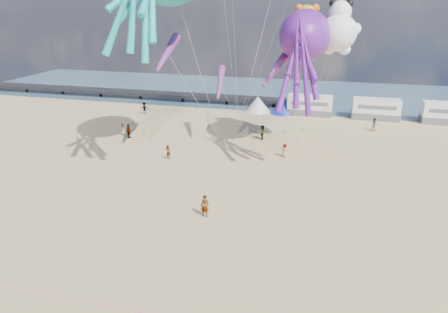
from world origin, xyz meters
The scene contains 27 objects.
ground centered at (0.00, 0.00, 0.00)m, with size 120.00×120.00×0.00m, color tan.
water centered at (0.00, 55.00, 0.02)m, with size 120.00×120.00×0.00m, color #365368.
pier centered at (-28.00, 44.00, 1.00)m, with size 60.00×3.00×0.50m, color black.
motorhome_0 centered at (6.00, 40.00, 1.50)m, with size 6.60×2.50×3.00m, color silver.
motorhome_1 centered at (15.50, 40.00, 1.50)m, with size 6.60×2.50×3.00m, color silver.
motorhome_2 centered at (25.00, 40.00, 1.50)m, with size 6.60×2.50×3.00m, color silver.
tent_white centered at (-2.00, 40.00, 1.20)m, with size 4.00×4.00×2.40m, color white.
tent_blue centered at (2.00, 40.00, 1.20)m, with size 4.00×4.00×2.40m, color #1933CC.
standing_person centered at (-0.28, 6.08, 0.92)m, with size 0.67×0.44×1.84m, color tan.
beachgoer_0 centered at (-16.79, 23.87, 0.74)m, with size 0.54×0.36×1.48m, color #7F6659.
beachgoer_1 centered at (14.81, 33.52, 0.89)m, with size 0.87×0.57×1.79m, color #7F6659.
beachgoer_2 centered at (-18.53, 34.04, 0.93)m, with size 0.90×0.70×1.86m, color #7F6659.
beachgoer_3 centered at (-15.50, 22.85, 0.90)m, with size 1.16×0.67×1.80m, color #7F6659.
beachgoer_4 centered at (0.93, 26.49, 0.93)m, with size 1.09×0.45×1.86m, color #7F6659.
beachgoer_5 centered at (-7.89, 17.27, 0.80)m, with size 1.48×0.47×1.59m, color #7F6659.
beachgoer_6 centered at (4.36, 21.00, 0.77)m, with size 0.56×0.37×1.54m, color #7F6659.
sandbag_a centered at (-3.95, 24.59, 0.11)m, with size 0.50×0.35×0.22m, color gray.
sandbag_b centered at (3.43, 29.75, 0.11)m, with size 0.50×0.35×0.22m, color gray.
sandbag_c centered at (5.27, 26.28, 0.11)m, with size 0.50×0.35×0.22m, color gray.
sandbag_d centered at (5.62, 31.53, 0.11)m, with size 0.50×0.35×0.22m, color gray.
sandbag_e centered at (-3.05, 30.84, 0.11)m, with size 0.50×0.35×0.22m, color gray.
kite_octopus_purple centered at (5.54, 23.13, 12.84)m, with size 4.45×10.37×11.86m, color #611B8A, non-canonical shape.
kite_panda centered at (8.90, 24.04, 13.09)m, with size 4.59×4.32×6.48m, color white, non-canonical shape.
kite_teddy_orange centered at (5.41, 25.96, 12.38)m, with size 4.98×4.69×7.03m, color orange, non-canonical shape.
windsock_left centered at (-8.27, 19.33, 11.10)m, with size 1.10×7.61×7.61m, color red, non-canonical shape.
windsock_mid centered at (2.84, 21.05, 9.44)m, with size 1.00×5.51×5.51m, color red, non-canonical shape.
windsock_right centered at (-3.94, 24.47, 7.26)m, with size 0.90×5.63×5.63m, color red, non-canonical shape.
Camera 1 is at (8.18, -20.71, 15.92)m, focal length 32.00 mm.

